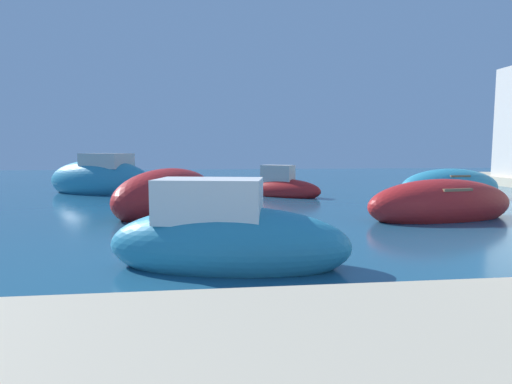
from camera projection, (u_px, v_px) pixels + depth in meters
The scene contains 6 objects.
moored_boat_0 at pixel (168, 196), 14.13m from camera, with size 4.30×5.81×1.90m.
moored_boat_1 at pixel (441, 205), 12.59m from camera, with size 5.20×2.57×1.57m.
moored_boat_2 at pixel (282, 188), 18.77m from camera, with size 3.59×2.98×1.65m.
moored_boat_3 at pixel (227, 239), 7.37m from camera, with size 4.54×2.39×1.89m.
moored_boat_4 at pixel (450, 187), 18.27m from camera, with size 4.61×2.01×1.66m.
moored_boat_5 at pixel (100, 180), 20.27m from camera, with size 6.05×4.52×2.41m.
Camera 1 is at (-7.04, -6.62, 2.07)m, focal length 29.13 mm.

